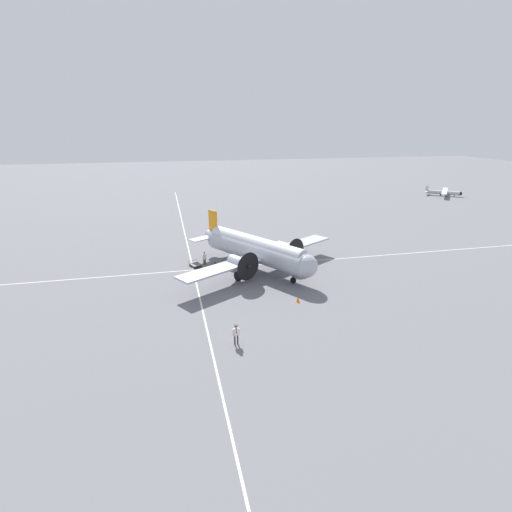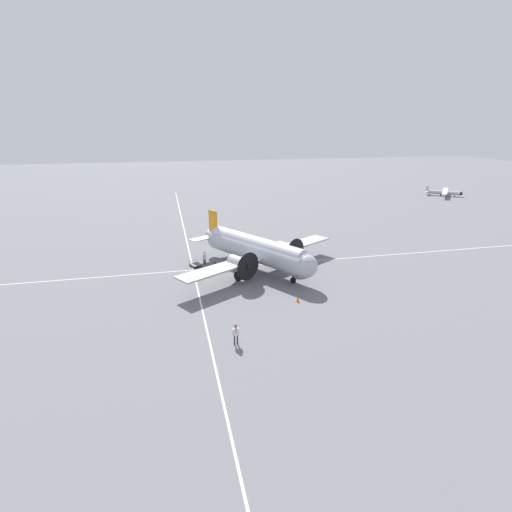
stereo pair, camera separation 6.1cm
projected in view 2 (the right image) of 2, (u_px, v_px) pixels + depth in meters
ground_plane at (256, 270)px, 48.02m from camera, size 300.00×300.00×0.00m
apron_line_eastwest at (194, 275)px, 46.46m from camera, size 120.00×0.16×0.01m
apron_line_northsouth at (253, 265)px, 49.56m from camera, size 0.16×120.00×0.01m
airliner_main at (259, 250)px, 46.88m from camera, size 17.14×20.73×6.06m
crew_foreground at (236, 332)px, 31.52m from camera, size 0.31×0.58×1.71m
passenger_boarding at (204, 257)px, 49.57m from camera, size 0.36×0.51×1.67m
suitcase_near_door at (215, 263)px, 49.48m from camera, size 0.40×0.17×0.61m
suitcase_upright_spare at (204, 262)px, 49.94m from camera, size 0.36×0.19×0.50m
baggage_cart at (195, 264)px, 49.17m from camera, size 1.95×1.65×0.56m
light_aircraft_distant at (444, 192)px, 96.93m from camera, size 9.46×8.51×2.13m
traffic_cone at (298, 299)px, 39.38m from camera, size 0.41×0.41×0.54m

